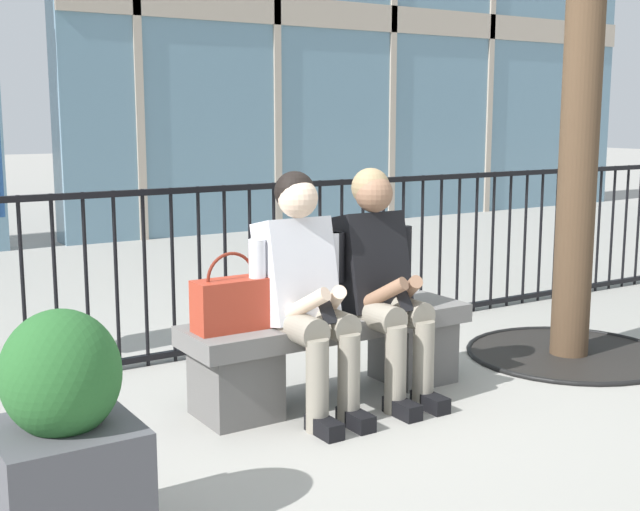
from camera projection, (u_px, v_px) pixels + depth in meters
ground_plane at (330, 397)px, 4.47m from camera, size 60.00×60.00×0.00m
stone_bench at (330, 347)px, 4.43m from camera, size 1.60×0.44×0.45m
seated_person_with_phone at (305, 286)px, 4.13m from camera, size 0.52×0.66×1.21m
seated_person_companion at (381, 276)px, 4.38m from camera, size 0.52×0.66×1.21m
handbag_on_bench at (231, 303)px, 4.06m from camera, size 0.37×0.16×0.39m
plaza_railing at (238, 268)px, 5.26m from camera, size 8.58×0.04×1.06m
planter at (64, 442)px, 2.83m from camera, size 0.47×0.47×0.85m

